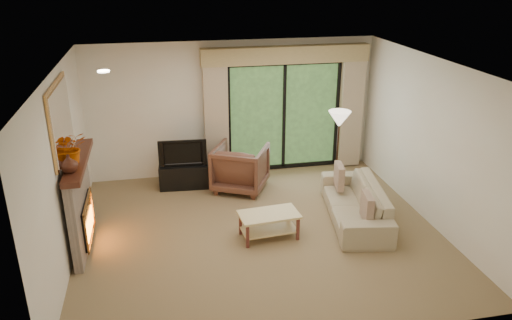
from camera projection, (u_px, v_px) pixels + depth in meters
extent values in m
plane|color=olive|center=(260.00, 232.00, 7.79)|extent=(5.50, 5.50, 0.00)
plane|color=white|center=(260.00, 66.00, 6.82)|extent=(5.50, 5.50, 0.00)
plane|color=white|center=(233.00, 109.00, 9.58)|extent=(5.00, 0.00, 5.00)
plane|color=white|center=(312.00, 243.00, 5.03)|extent=(5.00, 0.00, 5.00)
plane|color=white|center=(63.00, 170.00, 6.79)|extent=(0.00, 5.00, 5.00)
plane|color=white|center=(431.00, 142.00, 7.82)|extent=(0.00, 5.00, 5.00)
cube|color=tan|center=(216.00, 117.00, 9.40)|extent=(0.45, 0.18, 2.35)
cube|color=tan|center=(351.00, 109.00, 9.91)|extent=(0.45, 0.18, 2.35)
cube|color=tan|center=(286.00, 55.00, 9.26)|extent=(3.20, 0.24, 0.32)
cube|color=black|center=(184.00, 175.00, 9.28)|extent=(0.92, 0.46, 0.45)
imported|color=black|center=(183.00, 152.00, 9.11)|extent=(0.88, 0.17, 0.50)
imported|color=brown|center=(240.00, 168.00, 9.12)|extent=(1.22, 1.23, 0.84)
imported|color=tan|center=(355.00, 202.00, 8.08)|extent=(1.14, 2.16, 0.60)
cube|color=brown|center=(367.00, 207.00, 7.45)|extent=(0.18, 0.43, 0.42)
cube|color=brown|center=(339.00, 176.00, 8.53)|extent=(0.18, 0.43, 0.42)
imported|color=#441F14|center=(69.00, 163.00, 6.49)|extent=(0.30, 0.30, 0.24)
imported|color=#B94B06|center=(71.00, 147.00, 6.74)|extent=(0.49, 0.46, 0.45)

